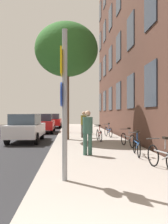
% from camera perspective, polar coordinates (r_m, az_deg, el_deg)
% --- Properties ---
extents(ground_plane, '(41.80, 41.80, 0.00)m').
position_cam_1_polar(ground_plane, '(16.87, -11.05, -5.99)').
color(ground_plane, '#332D28').
extents(road_asphalt, '(7.00, 38.00, 0.01)m').
position_cam_1_polar(road_asphalt, '(17.27, -18.00, -5.83)').
color(road_asphalt, '#232326').
rests_on(road_asphalt, ground).
extents(sidewalk, '(4.20, 38.00, 0.12)m').
position_cam_1_polar(sidewalk, '(16.76, 0.96, -5.82)').
color(sidewalk, '#9E9389').
rests_on(sidewalk, ground).
extents(building_facade, '(0.56, 27.00, 15.14)m').
position_cam_1_polar(building_facade, '(17.61, 10.04, 19.34)').
color(building_facade, '#513328').
rests_on(building_facade, ground).
extents(sign_post, '(0.16, 0.60, 3.51)m').
position_cam_1_polar(sign_post, '(5.78, -4.68, 3.50)').
color(sign_post, gray).
rests_on(sign_post, sidewalk).
extents(traffic_light, '(0.43, 0.24, 3.29)m').
position_cam_1_polar(traffic_light, '(20.25, -4.03, 1.70)').
color(traffic_light, black).
rests_on(traffic_light, sidewalk).
extents(tree_near, '(3.76, 3.76, 6.94)m').
position_cam_1_polar(tree_near, '(15.28, -4.05, 13.95)').
color(tree_near, brown).
rests_on(tree_near, sidewalk).
extents(bicycle_0, '(0.46, 1.62, 0.93)m').
position_cam_1_polar(bicycle_0, '(7.19, 17.59, -9.84)').
color(bicycle_0, black).
rests_on(bicycle_0, sidewalk).
extents(bicycle_1, '(0.42, 1.68, 0.92)m').
position_cam_1_polar(bicycle_1, '(9.43, 11.97, -7.58)').
color(bicycle_1, black).
rests_on(bicycle_1, sidewalk).
extents(bicycle_2, '(0.44, 1.65, 0.89)m').
position_cam_1_polar(bicycle_2, '(11.81, 10.03, -6.16)').
color(bicycle_2, black).
rests_on(bicycle_2, sidewalk).
extents(bicycle_3, '(0.42, 1.61, 0.91)m').
position_cam_1_polar(bicycle_3, '(13.98, 3.50, -5.22)').
color(bicycle_3, black).
rests_on(bicycle_3, sidewalk).
extents(bicycle_4, '(0.42, 1.59, 0.92)m').
position_cam_1_polar(bicycle_4, '(16.47, 5.60, -4.46)').
color(bicycle_4, black).
rests_on(bicycle_4, sidewalk).
extents(bicycle_5, '(0.50, 1.74, 0.97)m').
position_cam_1_polar(bicycle_5, '(18.72, 1.15, -3.89)').
color(bicycle_5, black).
rests_on(bicycle_5, sidewalk).
extents(pedestrian_0, '(0.52, 0.52, 1.66)m').
position_cam_1_polar(pedestrian_0, '(9.24, 0.84, -4.07)').
color(pedestrian_0, '#33594C').
rests_on(pedestrian_0, sidewalk).
extents(pedestrian_1, '(0.50, 0.50, 1.67)m').
position_cam_1_polar(pedestrian_1, '(15.81, -0.06, -2.46)').
color(pedestrian_1, '#4C4742').
rests_on(pedestrian_1, sidewalk).
extents(car_0, '(1.82, 4.38, 1.62)m').
position_cam_1_polar(car_0, '(14.94, -13.16, -3.48)').
color(car_0, silver).
rests_on(car_0, road_asphalt).
extents(car_1, '(1.92, 4.36, 1.62)m').
position_cam_1_polar(car_1, '(21.64, -9.38, -2.49)').
color(car_1, red).
rests_on(car_1, road_asphalt).
extents(car_2, '(1.88, 4.29, 1.62)m').
position_cam_1_polar(car_2, '(28.59, -7.16, -1.96)').
color(car_2, red).
rests_on(car_2, road_asphalt).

